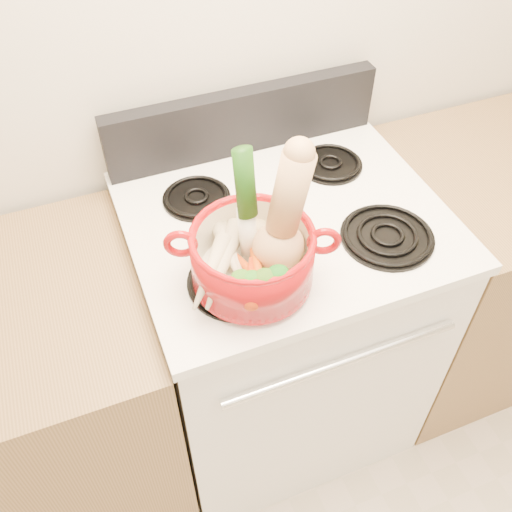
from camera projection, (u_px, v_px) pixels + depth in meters
name	position (u px, v px, depth m)	size (l,w,h in m)	color
wall_back	(235.00, 18.00, 1.38)	(3.50, 0.02, 2.60)	beige
stove_body	(281.00, 332.00, 1.77)	(0.76, 0.65, 0.92)	white
cooktop	(287.00, 220.00, 1.42)	(0.78, 0.67, 0.03)	white
control_backsplash	(244.00, 121.00, 1.54)	(0.76, 0.05, 0.18)	black
oven_handle	(343.00, 362.00, 1.32)	(0.02, 0.02, 0.60)	silver
burner_front_left	(237.00, 280.00, 1.26)	(0.22, 0.22, 0.02)	black
burner_front_right	(387.00, 235.00, 1.35)	(0.22, 0.22, 0.02)	black
burner_back_left	(196.00, 197.00, 1.45)	(0.17, 0.17, 0.02)	black
burner_back_right	(330.00, 163.00, 1.54)	(0.17, 0.17, 0.02)	black
dutch_oven	(253.00, 257.00, 1.20)	(0.26, 0.26, 0.13)	#9A0A0D
pot_handle_left	(181.00, 244.00, 1.17)	(0.07, 0.07, 0.02)	#9A0A0D
pot_handle_right	(324.00, 241.00, 1.17)	(0.07, 0.07, 0.02)	#9A0A0D
squash	(289.00, 211.00, 1.15)	(0.12, 0.12, 0.29)	tan
leek	(248.00, 207.00, 1.16)	(0.04, 0.04, 0.28)	silver
ginger	(254.00, 228.00, 1.29)	(0.08, 0.06, 0.04)	tan
parsnip_0	(233.00, 258.00, 1.22)	(0.04, 0.04, 0.22)	beige
parsnip_1	(223.00, 263.00, 1.20)	(0.05, 0.05, 0.22)	beige
parsnip_2	(230.00, 254.00, 1.22)	(0.04, 0.04, 0.17)	beige
parsnip_3	(210.00, 271.00, 1.18)	(0.04, 0.04, 0.18)	beige
carrot_0	(252.00, 274.00, 1.19)	(0.03, 0.03, 0.17)	#DE3F0B
carrot_1	(247.00, 281.00, 1.18)	(0.03, 0.03, 0.14)	#CE630A
carrot_2	(258.00, 271.00, 1.18)	(0.03, 0.03, 0.18)	#BF3909
carrot_3	(251.00, 283.00, 1.16)	(0.03, 0.03, 0.13)	red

